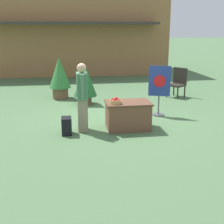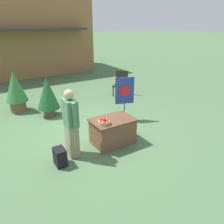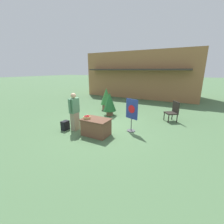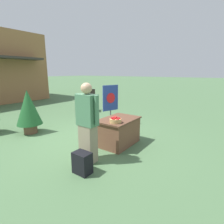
# 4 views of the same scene
# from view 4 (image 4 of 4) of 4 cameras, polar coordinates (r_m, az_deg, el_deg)

# --- Properties ---
(ground_plane) EXTENTS (120.00, 120.00, 0.00)m
(ground_plane) POSITION_cam_4_polar(r_m,az_deg,el_deg) (5.22, -8.05, -8.42)
(ground_plane) COLOR #4C7047
(display_table) EXTENTS (1.14, 0.78, 0.70)m
(display_table) POSITION_cam_4_polar(r_m,az_deg,el_deg) (4.67, 2.09, -6.33)
(display_table) COLOR brown
(display_table) RESTS_ON ground_plane
(apple_basket) EXTENTS (0.29, 0.29, 0.16)m
(apple_basket) POSITION_cam_4_polar(r_m,az_deg,el_deg) (4.19, 1.16, -2.59)
(apple_basket) COLOR tan
(apple_basket) RESTS_ON display_table
(person_visitor) EXTENTS (0.26, 0.61, 1.69)m
(person_visitor) POSITION_cam_4_polar(r_m,az_deg,el_deg) (3.66, -8.00, -3.55)
(person_visitor) COLOR gray
(person_visitor) RESTS_ON ground_plane
(backpack) EXTENTS (0.24, 0.34, 0.42)m
(backpack) POSITION_cam_4_polar(r_m,az_deg,el_deg) (3.50, -9.68, -16.04)
(backpack) COLOR black
(backpack) RESTS_ON ground_plane
(poster_board) EXTENTS (0.60, 0.36, 1.46)m
(poster_board) POSITION_cam_4_polar(r_m,az_deg,el_deg) (6.05, -0.48, 2.68)
(poster_board) COLOR #4C4C51
(poster_board) RESTS_ON ground_plane
(patio_chair) EXTENTS (0.77, 0.77, 1.07)m
(patio_chair) POSITION_cam_4_polar(r_m,az_deg,el_deg) (8.64, -7.39, 4.12)
(patio_chair) COLOR #28231E
(patio_chair) RESTS_ON ground_plane
(potted_plant_far_left) EXTENTS (0.76, 0.76, 1.36)m
(potted_plant_far_left) POSITION_cam_4_polar(r_m,az_deg,el_deg) (5.97, -25.62, 0.92)
(potted_plant_far_left) COLOR brown
(potted_plant_far_left) RESTS_ON ground_plane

